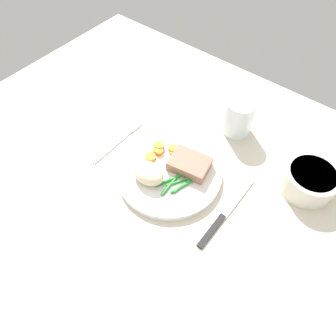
{
  "coord_description": "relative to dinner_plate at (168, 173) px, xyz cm",
  "views": [
    {
      "loc": [
        24.72,
        -31.53,
        60.18
      ],
      "look_at": [
        -0.2,
        -0.24,
        4.6
      ],
      "focal_mm": 32.47,
      "sensor_mm": 36.0,
      "label": 1
    }
  ],
  "objects": [
    {
      "name": "dinner_plate",
      "position": [
        0.0,
        0.0,
        0.0
      ],
      "size": [
        24.12,
        24.12,
        1.6
      ],
      "primitive_type": "cylinder",
      "color": "white",
      "rests_on": "dining_table"
    },
    {
      "name": "dining_table",
      "position": [
        0.2,
        0.24,
        -1.8
      ],
      "size": [
        120.0,
        90.0,
        2.0
      ],
      "color": "beige",
      "rests_on": "ground"
    },
    {
      "name": "salad_bowl",
      "position": [
        26.29,
        16.35,
        2.48
      ],
      "size": [
        11.58,
        11.58,
        5.82
      ],
      "color": "silver",
      "rests_on": "dining_table"
    },
    {
      "name": "carrot_slices",
      "position": [
        -4.5,
        3.53,
        1.34
      ],
      "size": [
        6.52,
        6.94,
        1.28
      ],
      "color": "orange",
      "rests_on": "dinner_plate"
    },
    {
      "name": "fork",
      "position": [
        -15.97,
        -0.26,
        -0.6
      ],
      "size": [
        1.44,
        16.6,
        0.4
      ],
      "rotation": [
        0.0,
        0.0,
        -0.06
      ],
      "color": "silver",
      "rests_on": "dining_table"
    },
    {
      "name": "water_glass",
      "position": [
        4.86,
        21.99,
        3.2
      ],
      "size": [
        7.42,
        7.42,
        9.35
      ],
      "color": "silver",
      "rests_on": "dining_table"
    },
    {
      "name": "meat_portion",
      "position": [
        3.26,
        3.8,
        2.1
      ],
      "size": [
        9.92,
        8.05,
        2.6
      ],
      "primitive_type": "cube",
      "rotation": [
        0.0,
        0.0,
        0.19
      ],
      "color": "#A86B56",
      "rests_on": "dinner_plate"
    },
    {
      "name": "mashed_potatoes",
      "position": [
        -2.17,
        -4.34,
        2.74
      ],
      "size": [
        7.73,
        5.41,
        3.88
      ],
      "primitive_type": "ellipsoid",
      "color": "beige",
      "rests_on": "dinner_plate"
    },
    {
      "name": "green_beans",
      "position": [
        3.71,
        -1.28,
        1.13
      ],
      "size": [
        6.47,
        8.65,
        0.75
      ],
      "color": "#2D8C38",
      "rests_on": "dinner_plate"
    },
    {
      "name": "knife",
      "position": [
        15.8,
        -0.29,
        -0.6
      ],
      "size": [
        1.7,
        20.5,
        0.64
      ],
      "rotation": [
        0.0,
        0.0,
        0.07
      ],
      "color": "black",
      "rests_on": "dining_table"
    }
  ]
}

